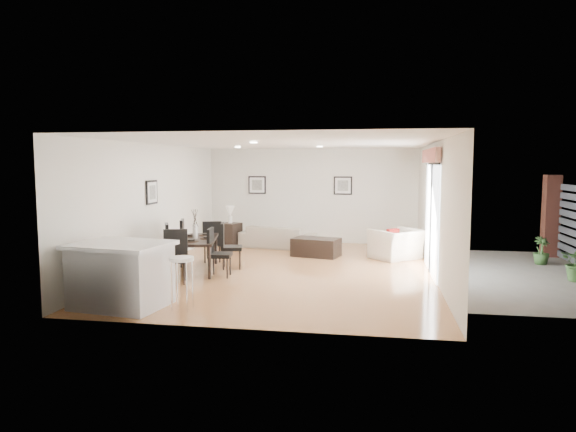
% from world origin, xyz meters
% --- Properties ---
extents(ground, '(8.00, 8.00, 0.00)m').
position_xyz_m(ground, '(0.00, 0.00, 0.00)').
color(ground, tan).
rests_on(ground, ground).
extents(wall_back, '(6.00, 0.04, 2.70)m').
position_xyz_m(wall_back, '(0.00, 4.00, 1.35)').
color(wall_back, silver).
rests_on(wall_back, ground).
extents(wall_front, '(6.00, 0.04, 2.70)m').
position_xyz_m(wall_front, '(0.00, -4.00, 1.35)').
color(wall_front, silver).
rests_on(wall_front, ground).
extents(wall_left, '(0.04, 8.00, 2.70)m').
position_xyz_m(wall_left, '(-3.00, 0.00, 1.35)').
color(wall_left, silver).
rests_on(wall_left, ground).
extents(wall_right, '(0.04, 8.00, 2.70)m').
position_xyz_m(wall_right, '(3.00, 0.00, 1.35)').
color(wall_right, silver).
rests_on(wall_right, ground).
extents(ceiling, '(6.00, 8.00, 0.02)m').
position_xyz_m(ceiling, '(0.00, 0.00, 2.70)').
color(ceiling, white).
rests_on(ceiling, wall_back).
extents(sofa, '(2.14, 1.16, 0.59)m').
position_xyz_m(sofa, '(-0.78, 2.89, 0.30)').
color(sofa, gray).
rests_on(sofa, ground).
extents(armchair, '(1.45, 1.44, 0.71)m').
position_xyz_m(armchair, '(2.34, 1.72, 0.36)').
color(armchair, beige).
rests_on(armchair, ground).
extents(courtyard_plant_b, '(0.45, 0.45, 0.62)m').
position_xyz_m(courtyard_plant_b, '(5.53, 1.58, 0.31)').
color(courtyard_plant_b, '#315323').
rests_on(courtyard_plant_b, ground).
extents(dining_table, '(1.20, 1.82, 0.70)m').
position_xyz_m(dining_table, '(-1.91, -0.44, 0.63)').
color(dining_table, black).
rests_on(dining_table, ground).
extents(dining_chair_wnear, '(0.62, 0.62, 1.04)m').
position_xyz_m(dining_chair_wnear, '(-2.50, -0.83, 0.58)').
color(dining_chair_wnear, black).
rests_on(dining_chair_wnear, ground).
extents(dining_chair_wfar, '(0.58, 0.58, 1.04)m').
position_xyz_m(dining_chair_wfar, '(-2.50, 0.00, 0.58)').
color(dining_chair_wfar, black).
rests_on(dining_chair_wfar, ground).
extents(dining_chair_enear, '(0.48, 0.48, 0.98)m').
position_xyz_m(dining_chair_enear, '(-1.32, -0.87, 0.55)').
color(dining_chair_enear, black).
rests_on(dining_chair_enear, ground).
extents(dining_chair_efar, '(0.54, 0.54, 1.00)m').
position_xyz_m(dining_chair_efar, '(-1.32, -0.05, 0.56)').
color(dining_chair_efar, black).
rests_on(dining_chair_efar, ground).
extents(dining_chair_head, '(0.57, 0.57, 1.01)m').
position_xyz_m(dining_chair_head, '(-1.94, -1.48, 0.57)').
color(dining_chair_head, black).
rests_on(dining_chair_head, ground).
extents(dining_chair_foot, '(0.55, 0.55, 0.96)m').
position_xyz_m(dining_chair_foot, '(-1.88, 0.60, 0.54)').
color(dining_chair_foot, black).
rests_on(dining_chair_foot, ground).
extents(vase, '(0.75, 1.18, 0.62)m').
position_xyz_m(vase, '(-1.91, -0.44, 0.94)').
color(vase, white).
rests_on(vase, dining_table).
extents(coffee_table, '(1.24, 0.92, 0.45)m').
position_xyz_m(coffee_table, '(0.40, 1.76, 0.22)').
color(coffee_table, black).
rests_on(coffee_table, ground).
extents(side_table, '(0.62, 0.62, 0.65)m').
position_xyz_m(side_table, '(-2.10, 2.85, 0.32)').
color(side_table, black).
rests_on(side_table, ground).
extents(table_lamp, '(0.24, 0.24, 0.46)m').
position_xyz_m(table_lamp, '(-2.10, 2.85, 0.95)').
color(table_lamp, white).
rests_on(table_lamp, side_table).
extents(cushion, '(0.31, 0.29, 0.33)m').
position_xyz_m(cushion, '(2.24, 1.62, 0.57)').
color(cushion, maroon).
rests_on(cushion, armchair).
extents(kitchen_island, '(1.61, 1.32, 1.03)m').
position_xyz_m(kitchen_island, '(-2.13, -3.23, 0.52)').
color(kitchen_island, silver).
rests_on(kitchen_island, ground).
extents(bar_stool, '(0.38, 0.38, 0.83)m').
position_xyz_m(bar_stool, '(-1.12, -3.23, 0.71)').
color(bar_stool, white).
rests_on(bar_stool, ground).
extents(framed_print_back_left, '(0.52, 0.04, 0.52)m').
position_xyz_m(framed_print_back_left, '(-1.60, 3.97, 1.65)').
color(framed_print_back_left, black).
rests_on(framed_print_back_left, wall_back).
extents(framed_print_back_right, '(0.52, 0.04, 0.52)m').
position_xyz_m(framed_print_back_right, '(0.90, 3.97, 1.65)').
color(framed_print_back_right, black).
rests_on(framed_print_back_right, wall_back).
extents(framed_print_left_wall, '(0.04, 0.52, 0.52)m').
position_xyz_m(framed_print_left_wall, '(-2.97, -0.20, 1.65)').
color(framed_print_left_wall, black).
rests_on(framed_print_left_wall, wall_left).
extents(sliding_door, '(0.12, 2.70, 2.57)m').
position_xyz_m(sliding_door, '(2.96, 0.30, 1.66)').
color(sliding_door, white).
rests_on(sliding_door, wall_right).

